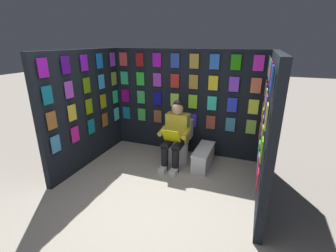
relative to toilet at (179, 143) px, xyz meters
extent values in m
plane|color=#B2A899|center=(0.04, 1.68, -0.33)|extent=(30.00, 30.00, 0.00)
cube|color=black|center=(0.04, -0.44, 0.69)|extent=(3.04, 0.10, 2.03)
cube|color=#15759A|center=(1.33, -0.36, 0.37)|extent=(0.17, 0.01, 0.26)
cube|color=green|center=(0.96, -0.36, 0.37)|extent=(0.17, 0.01, 0.26)
cube|color=brown|center=(0.59, -0.36, 0.37)|extent=(0.17, 0.01, 0.26)
cube|color=#0E8E19|center=(0.23, -0.36, 0.37)|extent=(0.17, 0.01, 0.26)
cube|color=#4538E7|center=(-0.14, -0.36, 0.37)|extent=(0.17, 0.01, 0.26)
cube|color=#9B4032|center=(-0.51, -0.36, 0.37)|extent=(0.17, 0.01, 0.26)
cube|color=teal|center=(-0.87, -0.36, 0.37)|extent=(0.17, 0.01, 0.26)
cube|color=#87C041|center=(-1.24, -0.36, 0.37)|extent=(0.17, 0.01, 0.26)
cube|color=#960A8D|center=(1.33, -0.36, 0.74)|extent=(0.17, 0.01, 0.26)
cube|color=#3CC364|center=(0.96, -0.36, 0.74)|extent=(0.17, 0.01, 0.26)
cube|color=#0F1099|center=(0.59, -0.36, 0.74)|extent=(0.17, 0.01, 0.26)
cube|color=#A6EC49|center=(0.23, -0.36, 0.74)|extent=(0.17, 0.01, 0.26)
cube|color=#97EF27|center=(-0.14, -0.36, 0.74)|extent=(0.17, 0.01, 0.26)
cube|color=#2EE1BF|center=(-0.51, -0.36, 0.74)|extent=(0.17, 0.01, 0.26)
cube|color=#233AF0|center=(-0.87, -0.36, 0.74)|extent=(0.17, 0.01, 0.26)
cube|color=#D9ED40|center=(-1.24, -0.36, 0.74)|extent=(0.17, 0.01, 0.26)
cube|color=#2AB976|center=(1.33, -0.36, 1.12)|extent=(0.17, 0.01, 0.26)
cube|color=green|center=(0.96, -0.36, 1.12)|extent=(0.17, 0.01, 0.26)
cube|color=#AA38D0|center=(0.59, -0.36, 1.12)|extent=(0.17, 0.01, 0.26)
cube|color=red|center=(0.23, -0.36, 1.12)|extent=(0.17, 0.01, 0.26)
cube|color=#AA882C|center=(-0.14, -0.36, 1.12)|extent=(0.17, 0.01, 0.26)
cube|color=yellow|center=(-0.51, -0.36, 1.12)|extent=(0.17, 0.01, 0.26)
cube|color=#853EF0|center=(-0.87, -0.36, 1.12)|extent=(0.17, 0.01, 0.26)
cube|color=#E3704D|center=(-1.24, -0.36, 1.12)|extent=(0.17, 0.01, 0.26)
cube|color=#C24345|center=(1.33, -0.36, 1.49)|extent=(0.17, 0.01, 0.26)
cube|color=maroon|center=(0.96, -0.36, 1.49)|extent=(0.17, 0.01, 0.26)
cube|color=#AD14C5|center=(0.59, -0.36, 1.49)|extent=(0.17, 0.01, 0.26)
cube|color=#2446B8|center=(0.23, -0.36, 1.49)|extent=(0.17, 0.01, 0.26)
cube|color=#AC8E37|center=(-0.14, -0.36, 1.49)|extent=(0.17, 0.01, 0.26)
cube|color=blue|center=(-0.51, -0.36, 1.49)|extent=(0.17, 0.01, 0.26)
cube|color=#21900C|center=(-0.87, -0.36, 1.49)|extent=(0.17, 0.01, 0.26)
cube|color=#E626CA|center=(-1.24, -0.36, 1.49)|extent=(0.17, 0.01, 0.26)
cube|color=black|center=(-1.48, 0.64, 0.69)|extent=(0.10, 2.07, 2.03)
cube|color=gold|center=(-1.39, -0.20, 0.37)|extent=(0.01, 0.17, 0.26)
cube|color=#9D2F44|center=(-1.39, 0.22, 0.37)|extent=(0.01, 0.17, 0.26)
cube|color=#28D599|center=(-1.39, 0.64, 0.37)|extent=(0.01, 0.17, 0.26)
cube|color=#E83BA0|center=(-1.39, 1.07, 0.37)|extent=(0.01, 0.17, 0.26)
cube|color=#B31833|center=(-1.39, 1.49, 0.37)|extent=(0.01, 0.17, 0.26)
cube|color=#A6BB23|center=(-1.39, -0.20, 0.74)|extent=(0.01, 0.17, 0.26)
cube|color=#AC9C0A|center=(-1.39, 0.22, 0.74)|extent=(0.01, 0.17, 0.26)
cube|color=purple|center=(-1.39, 0.64, 0.74)|extent=(0.01, 0.17, 0.26)
cube|color=#8FA81B|center=(-1.39, 1.07, 0.74)|extent=(0.01, 0.17, 0.26)
cube|color=#56B70D|center=(-1.39, 1.49, 0.74)|extent=(0.01, 0.17, 0.26)
cube|color=#A58E2E|center=(-1.39, -0.20, 1.12)|extent=(0.01, 0.17, 0.26)
cube|color=#4D2AC6|center=(-1.39, 0.22, 1.12)|extent=(0.01, 0.17, 0.26)
cube|color=#E1CB4D|center=(-1.39, 0.64, 1.12)|extent=(0.01, 0.17, 0.26)
cube|color=#572BB8|center=(-1.39, 1.07, 1.12)|extent=(0.01, 0.17, 0.26)
cube|color=#A5BA39|center=(-1.39, 1.49, 1.12)|extent=(0.01, 0.17, 0.26)
cube|color=#0D4491|center=(-1.39, -0.20, 1.49)|extent=(0.01, 0.17, 0.26)
cube|color=#BA8C0F|center=(-1.39, 0.22, 1.49)|extent=(0.01, 0.17, 0.26)
cube|color=#32D0E3|center=(-1.39, 0.64, 1.49)|extent=(0.01, 0.17, 0.26)
cube|color=#AC1473|center=(-1.39, 1.07, 1.49)|extent=(0.01, 0.17, 0.26)
cube|color=blue|center=(-1.39, 1.49, 1.49)|extent=(0.01, 0.17, 0.26)
cube|color=black|center=(1.56, 0.64, 0.69)|extent=(0.10, 2.07, 2.03)
cube|color=#3F97D1|center=(1.48, 1.49, 0.37)|extent=(0.01, 0.17, 0.26)
cube|color=#E923A4|center=(1.48, 1.07, 0.37)|extent=(0.01, 0.17, 0.26)
cube|color=teal|center=(1.48, 0.64, 0.37)|extent=(0.01, 0.17, 0.26)
cube|color=#9F5C1F|center=(1.48, 0.22, 0.37)|extent=(0.01, 0.17, 0.26)
cube|color=#4EDCE1|center=(1.48, -0.20, 0.37)|extent=(0.01, 0.17, 0.26)
cube|color=#AA632E|center=(1.48, 1.49, 0.74)|extent=(0.01, 0.17, 0.26)
cube|color=yellow|center=(1.48, 1.07, 0.74)|extent=(0.01, 0.17, 0.26)
cube|color=#7A9D0E|center=(1.48, 0.64, 0.74)|extent=(0.01, 0.17, 0.26)
cube|color=#9EA011|center=(1.48, 0.22, 0.74)|extent=(0.01, 0.17, 0.26)
cube|color=#27E77C|center=(1.48, -0.20, 0.74)|extent=(0.01, 0.17, 0.26)
cube|color=#137594|center=(1.48, 1.49, 1.12)|extent=(0.01, 0.17, 0.26)
cube|color=#B045D6|center=(1.48, 1.07, 1.12)|extent=(0.01, 0.17, 0.26)
cube|color=#5B8D0D|center=(1.48, 0.64, 1.12)|extent=(0.01, 0.17, 0.26)
cube|color=#33AEF0|center=(1.48, 0.22, 1.12)|extent=(0.01, 0.17, 0.26)
cube|color=#84AC36|center=(1.48, -0.20, 1.12)|extent=(0.01, 0.17, 0.26)
cube|color=purple|center=(1.48, 1.49, 1.49)|extent=(0.01, 0.17, 0.26)
cube|color=#4D1192|center=(1.48, 1.07, 1.49)|extent=(0.01, 0.17, 0.26)
cube|color=#841BDF|center=(1.48, 0.64, 1.49)|extent=(0.01, 0.17, 0.26)
cube|color=#107AE2|center=(1.48, 0.22, 1.49)|extent=(0.01, 0.17, 0.26)
cube|color=purple|center=(1.48, -0.20, 1.49)|extent=(0.01, 0.17, 0.26)
cylinder|color=white|center=(0.00, 0.08, -0.13)|extent=(0.38, 0.38, 0.40)
cylinder|color=white|center=(0.00, 0.08, 0.09)|extent=(0.41, 0.41, 0.02)
cube|color=white|center=(0.00, -0.18, 0.25)|extent=(0.38, 0.18, 0.36)
cylinder|color=white|center=(0.00, -0.09, 0.25)|extent=(0.39, 0.07, 0.39)
cube|color=gold|center=(0.00, 0.11, 0.36)|extent=(0.40, 0.23, 0.52)
sphere|color=tan|center=(0.00, 0.14, 0.71)|extent=(0.21, 0.21, 0.21)
sphere|color=black|center=(0.00, 0.11, 0.78)|extent=(0.17, 0.17, 0.17)
cylinder|color=black|center=(-0.10, 0.31, 0.11)|extent=(0.16, 0.40, 0.15)
cylinder|color=black|center=(0.10, 0.31, 0.11)|extent=(0.16, 0.40, 0.15)
cylinder|color=black|center=(-0.09, 0.49, -0.11)|extent=(0.12, 0.12, 0.42)
cylinder|color=black|center=(0.11, 0.49, -0.11)|extent=(0.12, 0.12, 0.42)
cube|color=white|center=(-0.09, 0.55, -0.28)|extent=(0.11, 0.26, 0.09)
cube|color=white|center=(0.11, 0.55, -0.28)|extent=(0.11, 0.26, 0.09)
cylinder|color=gold|center=(-0.22, 0.29, 0.33)|extent=(0.09, 0.31, 0.13)
cylinder|color=gold|center=(0.22, 0.28, 0.33)|extent=(0.09, 0.31, 0.13)
cube|color=#D5D70B|center=(0.01, 0.45, 0.32)|extent=(0.30, 0.13, 0.23)
cube|color=silver|center=(-0.49, 0.10, -0.17)|extent=(0.27, 0.75, 0.31)
cube|color=white|center=(-0.49, 0.10, 0.00)|extent=(0.28, 0.78, 0.03)
camera|label=1|loc=(-1.29, 4.01, 1.83)|focal=25.78mm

